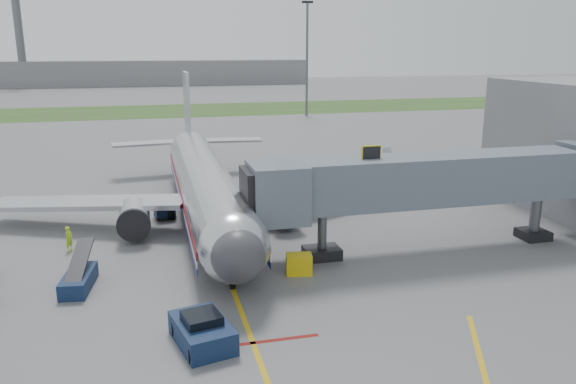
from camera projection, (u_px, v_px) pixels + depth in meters
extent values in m
plane|color=#565659|center=(238.00, 304.00, 28.44)|extent=(400.00, 400.00, 0.00)
cube|color=#2D4C1E|center=(167.00, 111.00, 112.90)|extent=(300.00, 25.00, 0.01)
cube|color=gold|center=(245.00, 322.00, 26.56)|extent=(0.25, 50.00, 0.01)
cube|color=maroon|center=(253.00, 343.00, 24.69)|extent=(6.00, 0.25, 0.01)
cylinder|color=silver|center=(205.00, 184.00, 41.84)|extent=(3.80, 28.00, 3.80)
sphere|color=silver|center=(234.00, 247.00, 28.70)|extent=(3.80, 3.80, 3.80)
sphere|color=#38383D|center=(238.00, 256.00, 27.48)|extent=(2.74, 2.74, 2.74)
cube|color=black|center=(235.00, 239.00, 28.18)|extent=(2.20, 1.20, 0.55)
cone|color=silver|center=(188.00, 146.00, 57.32)|extent=(3.80, 5.00, 3.80)
cube|color=#B7BAC1|center=(187.00, 108.00, 55.84)|extent=(0.35, 4.20, 7.00)
cube|color=#B7BAC1|center=(86.00, 203.00, 40.06)|extent=(15.10, 8.59, 1.13)
cube|color=#B7BAC1|center=(314.00, 189.00, 44.07)|extent=(15.10, 8.59, 1.13)
cylinder|color=silver|center=(134.00, 218.00, 38.14)|extent=(2.10, 3.60, 2.10)
cylinder|color=silver|center=(282.00, 207.00, 40.59)|extent=(2.10, 3.60, 2.10)
cube|color=maroon|center=(231.00, 187.00, 42.38)|extent=(0.05, 28.00, 0.45)
cube|color=navy|center=(231.00, 198.00, 42.60)|extent=(0.05, 28.00, 0.35)
cylinder|color=black|center=(232.00, 283.00, 30.24)|extent=(0.28, 0.70, 0.70)
cylinder|color=black|center=(171.00, 213.00, 42.26)|extent=(0.50, 1.00, 1.00)
cylinder|color=black|center=(239.00, 209.00, 43.49)|extent=(0.50, 1.00, 1.00)
cube|color=slate|center=(430.00, 179.00, 35.04)|extent=(20.00, 3.00, 3.00)
cube|color=slate|center=(277.00, 192.00, 32.78)|extent=(3.20, 3.60, 3.40)
cube|color=black|center=(257.00, 193.00, 32.49)|extent=(1.60, 3.00, 2.80)
cube|color=#DEBD0D|center=(371.00, 154.00, 33.64)|extent=(1.20, 0.15, 1.00)
cylinder|color=#595B60|center=(322.00, 234.00, 34.16)|extent=(0.56, 0.56, 3.10)
cube|color=black|center=(322.00, 253.00, 34.46)|extent=(2.20, 1.60, 0.70)
cylinder|color=#595B60|center=(535.00, 217.00, 37.69)|extent=(0.70, 0.70, 3.10)
cube|color=black|center=(533.00, 234.00, 38.01)|extent=(1.80, 1.80, 0.60)
cylinder|color=#595B60|center=(307.00, 61.00, 102.19)|extent=(0.44, 0.44, 20.00)
cube|color=black|center=(307.00, 2.00, 99.61)|extent=(2.00, 0.40, 0.40)
cube|color=slate|center=(125.00, 73.00, 184.60)|extent=(120.00, 14.00, 8.00)
cylinder|color=#595B60|center=(20.00, 41.00, 170.31)|extent=(2.40, 2.40, 28.00)
cube|color=#0C1B35|center=(202.00, 333.00, 24.52)|extent=(2.82, 3.82, 1.05)
cube|color=black|center=(202.00, 319.00, 24.35)|extent=(1.83, 1.83, 0.48)
cylinder|color=black|center=(192.00, 354.00, 23.11)|extent=(0.38, 0.79, 0.76)
cylinder|color=black|center=(231.00, 344.00, 23.87)|extent=(0.38, 0.79, 0.76)
cylinder|color=black|center=(175.00, 328.00, 25.24)|extent=(0.38, 0.79, 0.76)
cylinder|color=black|center=(211.00, 319.00, 26.00)|extent=(0.38, 0.79, 0.76)
cube|color=#0C1B35|center=(164.00, 207.00, 42.40)|extent=(1.62, 1.62, 1.43)
cube|color=black|center=(165.00, 216.00, 42.58)|extent=(1.68, 1.68, 0.11)
cylinder|color=black|center=(159.00, 219.00, 41.89)|extent=(0.24, 0.29, 0.26)
cylinder|color=black|center=(174.00, 217.00, 42.30)|extent=(0.24, 0.29, 0.26)
cylinder|color=black|center=(156.00, 215.00, 42.89)|extent=(0.24, 0.29, 0.26)
cylinder|color=black|center=(171.00, 214.00, 43.29)|extent=(0.24, 0.29, 0.26)
cube|color=#0C1B35|center=(79.00, 280.00, 30.19)|extent=(1.80, 3.63, 0.87)
cube|color=black|center=(79.00, 261.00, 30.42)|extent=(1.37, 3.98, 1.37)
cylinder|color=black|center=(63.00, 294.00, 28.97)|extent=(0.28, 0.57, 0.54)
cylinder|color=black|center=(83.00, 293.00, 29.08)|extent=(0.28, 0.57, 0.54)
cylinder|color=black|center=(75.00, 275.00, 31.39)|extent=(0.28, 0.57, 0.54)
cylinder|color=black|center=(93.00, 274.00, 31.50)|extent=(0.28, 0.57, 0.54)
cube|color=#DEBD0D|center=(299.00, 264.00, 32.05)|extent=(1.61, 1.22, 1.17)
cylinder|color=black|center=(290.00, 272.00, 32.13)|extent=(0.24, 0.32, 0.29)
cylinder|color=black|center=(307.00, 271.00, 32.19)|extent=(0.24, 0.32, 0.29)
imported|color=#A5D819|center=(69.00, 239.00, 35.59)|extent=(0.64, 0.71, 1.62)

